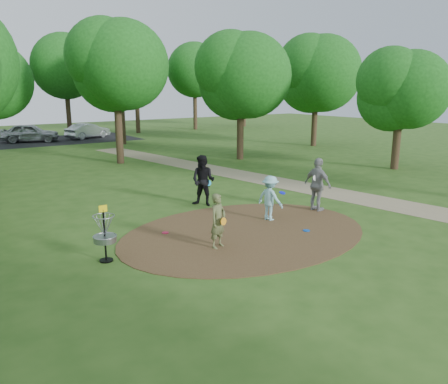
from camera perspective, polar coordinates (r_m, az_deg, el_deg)
ground at (r=14.01m, az=2.86°, el=-5.30°), size 100.00×100.00×0.00m
dirt_clearing at (r=14.01m, az=2.86°, el=-5.27°), size 8.40×8.40×0.02m
footpath at (r=19.79m, az=14.11°, el=-0.13°), size 7.55×39.89×0.01m
parking_lot at (r=41.91m, az=-21.26°, el=6.30°), size 14.00×8.00×0.01m
player_observer_with_disc at (r=12.48m, az=-0.79°, el=-3.80°), size 0.68×0.56×1.60m
player_throwing_with_disc at (r=15.18m, az=6.04°, el=-0.80°), size 1.02×1.11×1.57m
player_walking_with_disc at (r=16.97m, az=-2.72°, el=1.48°), size 1.16×1.22×1.99m
player_waiting_with_disc at (r=16.58m, az=12.14°, el=0.95°), size 0.56×1.20×2.01m
disc_ground_blue at (r=14.34m, az=10.71°, el=-4.97°), size 0.22×0.22×0.02m
disc_ground_red at (r=14.02m, az=-7.68°, el=-5.28°), size 0.22×0.22×0.02m
car_left at (r=41.28m, az=-24.01°, el=7.07°), size 5.02×3.40×1.59m
car_right at (r=42.59m, az=-17.36°, el=7.63°), size 4.43×2.91×1.38m
disc_golf_basket at (r=11.89m, az=-15.36°, el=-4.78°), size 0.63×0.63×1.54m
tree_ring at (r=21.72m, az=-8.75°, el=15.03°), size 37.33×45.26×8.59m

